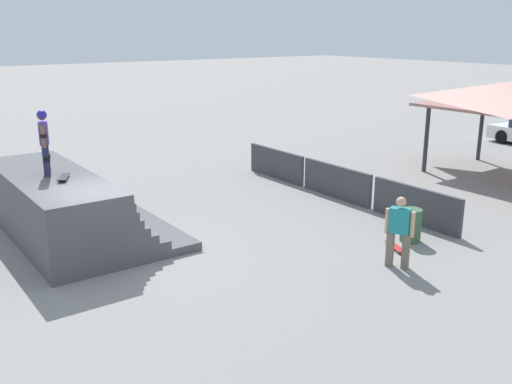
# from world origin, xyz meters

# --- Properties ---
(ground_plane) EXTENTS (160.00, 160.00, 0.00)m
(ground_plane) POSITION_xyz_m (0.00, 0.00, 0.00)
(ground_plane) COLOR gray
(quarter_pipe_ramp) EXTENTS (5.89, 3.63, 1.71)m
(quarter_pipe_ramp) POSITION_xyz_m (-2.21, -0.42, 0.76)
(quarter_pipe_ramp) COLOR #4C4C51
(quarter_pipe_ramp) RESTS_ON ground
(skater_on_deck) EXTENTS (0.70, 0.36, 1.63)m
(skater_on_deck) POSITION_xyz_m (-2.23, -0.74, 2.64)
(skater_on_deck) COLOR #1E2347
(skater_on_deck) RESTS_ON quarter_pipe_ramp
(skateboard_on_deck) EXTENTS (0.81, 0.52, 0.09)m
(skateboard_on_deck) POSITION_xyz_m (-1.50, -0.58, 1.76)
(skateboard_on_deck) COLOR blue
(skateboard_on_deck) RESTS_ON quarter_pipe_ramp
(bystander_walking) EXTENTS (0.64, 0.40, 1.66)m
(bystander_walking) POSITION_xyz_m (4.20, 5.03, 0.92)
(bystander_walking) COLOR #6B6051
(bystander_walking) RESTS_ON ground
(skateboard_on_ground) EXTENTS (0.83, 0.49, 0.09)m
(skateboard_on_ground) POSITION_xyz_m (3.47, 5.85, 0.06)
(skateboard_on_ground) COLOR green
(skateboard_on_ground) RESTS_ON ground
(barrier_fence) EXTENTS (9.27, 0.12, 1.05)m
(barrier_fence) POSITION_xyz_m (-0.70, 7.78, 0.53)
(barrier_fence) COLOR #3D3D42
(barrier_fence) RESTS_ON ground
(trash_bin) EXTENTS (0.52, 0.52, 0.85)m
(trash_bin) POSITION_xyz_m (3.28, 6.60, 0.42)
(trash_bin) COLOR #385B3D
(trash_bin) RESTS_ON ground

